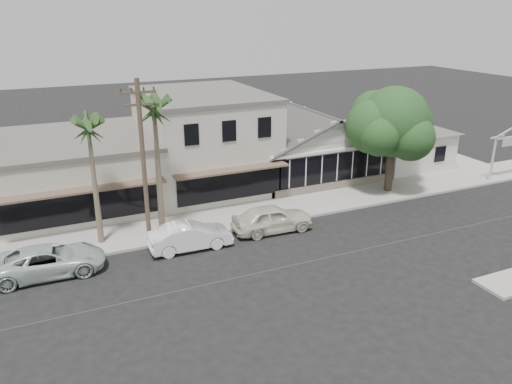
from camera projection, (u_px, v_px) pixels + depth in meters
name	position (u px, v px, depth m)	size (l,w,h in m)	color
ground	(342.00, 254.00, 26.24)	(140.00, 140.00, 0.00)	black
sidewalk_north	(161.00, 230.00, 28.92)	(90.00, 3.50, 0.15)	#9E9991
corner_shop	(309.00, 142.00, 37.93)	(10.40, 8.60, 5.10)	silver
side_cottage	(402.00, 148.00, 40.64)	(6.00, 6.00, 3.00)	silver
row_building_near	(204.00, 141.00, 35.52)	(8.00, 10.00, 6.50)	beige
row_building_midnear	(73.00, 173.00, 32.46)	(10.00, 10.00, 4.20)	beige
utility_pole	(143.00, 161.00, 25.58)	(1.80, 0.24, 9.00)	brown
car_0	(272.00, 218.00, 28.71)	(1.89, 4.69, 1.60)	silver
car_1	(190.00, 236.00, 26.62)	(1.55, 4.44, 1.46)	white
car_2	(49.00, 260.00, 24.06)	(2.42, 5.24, 1.46)	#B4C2BE
shade_tree	(391.00, 123.00, 33.64)	(6.67, 6.03, 7.40)	#493A2C
palm_east	(154.00, 109.00, 26.13)	(2.83, 2.83, 8.42)	#726651
palm_mid	(88.00, 128.00, 25.12)	(2.96, 2.96, 7.56)	#726651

